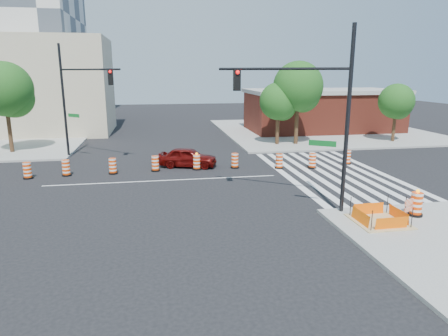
% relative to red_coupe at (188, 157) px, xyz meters
% --- Properties ---
extents(ground, '(120.00, 120.00, 0.00)m').
position_rel_red_coupe_xyz_m(ground, '(-1.81, -3.38, -0.68)').
color(ground, black).
rests_on(ground, ground).
extents(sidewalk_ne, '(22.00, 22.00, 0.15)m').
position_rel_red_coupe_xyz_m(sidewalk_ne, '(16.19, 14.62, -0.61)').
color(sidewalk_ne, gray).
rests_on(sidewalk_ne, ground).
extents(crosswalk_east, '(6.75, 13.50, 0.01)m').
position_rel_red_coupe_xyz_m(crosswalk_east, '(9.14, -3.38, -0.68)').
color(crosswalk_east, silver).
rests_on(crosswalk_east, ground).
extents(lane_centerline, '(14.00, 0.12, 0.01)m').
position_rel_red_coupe_xyz_m(lane_centerline, '(-1.81, -3.38, -0.68)').
color(lane_centerline, silver).
rests_on(lane_centerline, ground).
extents(excavation_pit, '(2.20, 2.20, 0.90)m').
position_rel_red_coupe_xyz_m(excavation_pit, '(7.19, -12.38, -0.46)').
color(excavation_pit, tan).
rests_on(excavation_pit, ground).
extents(brick_storefront, '(16.50, 8.50, 4.60)m').
position_rel_red_coupe_xyz_m(brick_storefront, '(16.19, 14.62, 1.63)').
color(brick_storefront, maroon).
rests_on(brick_storefront, ground).
extents(beige_midrise, '(14.00, 10.00, 10.00)m').
position_rel_red_coupe_xyz_m(beige_midrise, '(-13.81, 18.62, 4.32)').
color(beige_midrise, '#B9AE8D').
rests_on(beige_midrise, ground).
extents(red_coupe, '(4.30, 2.67, 1.37)m').
position_rel_red_coupe_xyz_m(red_coupe, '(0.00, 0.00, 0.00)').
color(red_coupe, '#4F0806').
rests_on(red_coupe, ground).
extents(signal_pole_se, '(5.30, 3.65, 8.33)m').
position_rel_red_coupe_xyz_m(signal_pole_se, '(4.78, -9.79, 4.42)').
color(signal_pole_se, black).
rests_on(signal_pole_se, ground).
extents(signal_pole_nw, '(4.73, 4.42, 8.36)m').
position_rel_red_coupe_xyz_m(signal_pole_nw, '(-7.61, 3.78, 4.44)').
color(signal_pole_nw, black).
rests_on(signal_pole_nw, ground).
extents(pit_drum, '(0.63, 0.63, 1.24)m').
position_rel_red_coupe_xyz_m(pit_drum, '(9.23, -11.93, -0.02)').
color(pit_drum, black).
rests_on(pit_drum, ground).
extents(barricade, '(0.82, 0.39, 1.04)m').
position_rel_red_coupe_xyz_m(barricade, '(8.87, -12.05, 0.04)').
color(barricade, '#EE4005').
rests_on(barricade, ground).
extents(tree_north_b, '(4.30, 4.30, 7.31)m').
position_rel_red_coupe_xyz_m(tree_north_b, '(-13.62, 7.19, 4.22)').
color(tree_north_b, '#382314').
rests_on(tree_north_b, ground).
extents(tree_north_c, '(3.36, 3.30, 5.61)m').
position_rel_red_coupe_xyz_m(tree_north_c, '(8.66, 6.90, 3.08)').
color(tree_north_c, '#382314').
rests_on(tree_north_c, ground).
extents(tree_north_d, '(4.37, 4.37, 7.42)m').
position_rel_red_coupe_xyz_m(tree_north_d, '(10.36, 6.72, 4.30)').
color(tree_north_d, '#382314').
rests_on(tree_north_d, ground).
extents(tree_north_e, '(3.24, 3.20, 5.45)m').
position_rel_red_coupe_xyz_m(tree_north_e, '(19.79, 6.48, 2.97)').
color(tree_north_e, '#382314').
rests_on(tree_north_e, ground).
extents(median_drum_1, '(0.60, 0.60, 1.02)m').
position_rel_red_coupe_xyz_m(median_drum_1, '(-10.08, -1.45, -0.20)').
color(median_drum_1, black).
rests_on(median_drum_1, ground).
extents(median_drum_2, '(0.60, 0.60, 1.02)m').
position_rel_red_coupe_xyz_m(median_drum_2, '(-7.86, -1.13, -0.20)').
color(median_drum_2, black).
rests_on(median_drum_2, ground).
extents(median_drum_3, '(0.60, 0.60, 1.02)m').
position_rel_red_coupe_xyz_m(median_drum_3, '(-4.98, -1.11, -0.20)').
color(median_drum_3, black).
rests_on(median_drum_3, ground).
extents(median_drum_4, '(0.60, 0.60, 1.02)m').
position_rel_red_coupe_xyz_m(median_drum_4, '(-2.25, -0.85, -0.20)').
color(median_drum_4, black).
rests_on(median_drum_4, ground).
extents(median_drum_5, '(0.60, 0.60, 1.18)m').
position_rel_red_coupe_xyz_m(median_drum_5, '(0.52, -0.93, -0.19)').
color(median_drum_5, black).
rests_on(median_drum_5, ground).
extents(median_drum_6, '(0.60, 0.60, 1.02)m').
position_rel_red_coupe_xyz_m(median_drum_6, '(3.16, -0.91, -0.20)').
color(median_drum_6, black).
rests_on(median_drum_6, ground).
extents(median_drum_7, '(0.60, 0.60, 1.02)m').
position_rel_red_coupe_xyz_m(median_drum_7, '(6.12, -1.61, -0.20)').
color(median_drum_7, black).
rests_on(median_drum_7, ground).
extents(median_drum_8, '(0.60, 0.60, 1.02)m').
position_rel_red_coupe_xyz_m(median_drum_8, '(8.41, -1.89, -0.20)').
color(median_drum_8, black).
rests_on(median_drum_8, ground).
extents(median_drum_9, '(0.60, 0.60, 1.02)m').
position_rel_red_coupe_xyz_m(median_drum_9, '(11.32, -1.21, -0.20)').
color(median_drum_9, black).
rests_on(median_drum_9, ground).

